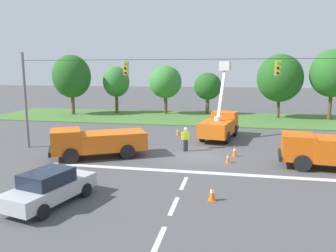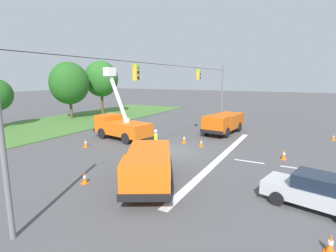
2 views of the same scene
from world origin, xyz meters
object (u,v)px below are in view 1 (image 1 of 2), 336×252
Objects in this scene: tree_centre at (166,82)px; utility_truck_support_near at (334,150)px; traffic_cone_foreground_left at (178,131)px; traffic_cone_lane_edge_b at (95,142)px; tree_east at (208,86)px; traffic_cone_lane_edge_a at (235,151)px; tree_west at (116,82)px; tree_far_west at (72,76)px; utility_truck_bucket_lift at (220,123)px; tree_far_east at (280,78)px; utility_truck_support_far at (97,141)px; sedan_silver at (50,187)px; traffic_cone_near_bucket at (212,193)px; road_worker at (186,138)px; tree_east_end at (333,73)px; traffic_cone_far_left at (228,158)px.

tree_centre reaches higher than utility_truck_support_near.
traffic_cone_foreground_left is 1.08× the size of traffic_cone_lane_edge_b.
tree_east is 7.17× the size of traffic_cone_lane_edge_a.
tree_west is 12.57m from tree_east.
traffic_cone_lane_edge_b is at bearing -58.26° from tree_far_west.
utility_truck_bucket_lift is at bearing 27.09° from traffic_cone_lane_edge_b.
utility_truck_support_far is (-14.59, -21.79, -3.85)m from tree_far_east.
tree_west is 31.97m from sedan_silver.
traffic_cone_near_bucket is at bearing -102.91° from tree_far_east.
tree_west is (5.16, 2.79, -0.77)m from tree_far_west.
tree_far_west is at bearing 135.85° from road_worker.
tree_west is at bearing 117.40° from traffic_cone_near_bucket.
tree_centre is at bearing 105.81° from traffic_cone_foreground_left.
tree_centre is 23.36m from utility_truck_support_far.
tree_east is at bearing 11.21° from tree_far_west.
tree_east_end is 10.75× the size of traffic_cone_near_bucket.
tree_west is at bearing 176.69° from tree_east_end.
tree_west reaches higher than road_worker.
utility_truck_support_near is at bearing -48.13° from utility_truck_bucket_lift.
sedan_silver is (13.18, -27.96, -4.33)m from tree_far_west.
sedan_silver is at bearing -113.05° from utility_truck_bucket_lift.
tree_east_end is 12.11× the size of traffic_cone_lane_edge_b.
traffic_cone_far_left is at bearing -43.53° from tree_far_west.
tree_far_east reaches higher than traffic_cone_far_left.
tree_far_west reaches higher than traffic_cone_lane_edge_a.
tree_east is 21.92m from traffic_cone_lane_edge_b.
tree_centre is at bearing 14.51° from tree_far_west.
utility_truck_support_far is 8.68× the size of traffic_cone_near_bucket.
road_worker is at bearing -115.20° from tree_far_east.
traffic_cone_foreground_left is (4.13, 8.71, -0.75)m from utility_truck_support_far.
utility_truck_support_near is at bearing -18.04° from traffic_cone_lane_edge_a.
tree_far_east is (14.53, -1.34, 0.61)m from tree_centre.
tree_centre is (6.88, 0.33, 0.00)m from tree_west.
traffic_cone_far_left is at bearing 47.14° from sedan_silver.
tree_far_east is 10.57× the size of traffic_cone_foreground_left.
tree_east_end is 24.50m from traffic_cone_far_left.
road_worker is 3.69m from traffic_cone_lane_edge_a.
tree_far_east reaches higher than tree_east.
traffic_cone_lane_edge_a is (1.26, -5.97, -0.95)m from utility_truck_bucket_lift.
sedan_silver is 2.60× the size of road_worker.
utility_truck_support_far reaches higher than traffic_cone_lane_edge_a.
road_worker is (4.50, 10.80, 0.21)m from sedan_silver.
tree_far_east is 5.83m from tree_east_end.
sedan_silver is (-6.78, -15.94, -0.55)m from utility_truck_bucket_lift.
traffic_cone_lane_edge_a is at bearing -66.49° from tree_centre.
sedan_silver is at bearing -114.26° from tree_far_east.
road_worker reaches higher than traffic_cone_near_bucket.
tree_west is 20.76m from traffic_cone_lane_edge_b.
tree_centre is 1.03× the size of utility_truck_support_near.
tree_far_east is 11.45× the size of traffic_cone_lane_edge_b.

